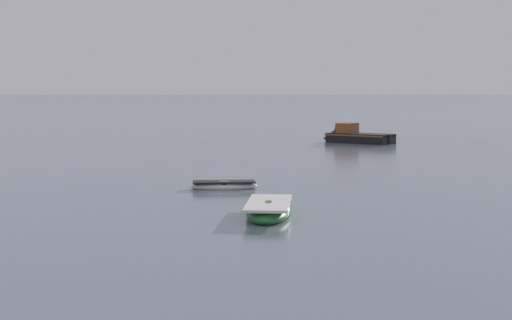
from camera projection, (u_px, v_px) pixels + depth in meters
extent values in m
ellipsoid|color=white|center=(224.00, 186.00, 37.45)|extent=(3.11, 1.25, 0.48)
cube|color=black|center=(224.00, 182.00, 37.43)|extent=(2.86, 1.21, 0.06)
cube|color=black|center=(224.00, 183.00, 37.43)|extent=(0.26, 0.95, 0.05)
cube|color=black|center=(360.00, 140.00, 66.93)|extent=(5.48, 4.96, 1.03)
cone|color=black|center=(332.00, 139.00, 68.60)|extent=(2.57, 2.64, 2.07)
cube|color=brown|center=(360.00, 135.00, 66.93)|extent=(5.60, 5.07, 0.11)
cube|color=brown|center=(347.00, 128.00, 67.61)|extent=(2.00, 2.07, 0.80)
cube|color=#384751|center=(341.00, 127.00, 67.98)|extent=(1.20, 1.41, 0.64)
cube|color=black|center=(389.00, 139.00, 65.35)|extent=(0.51, 0.52, 0.73)
ellipsoid|color=#23602D|center=(268.00, 212.00, 29.60)|extent=(1.92, 4.63, 0.71)
cube|color=silver|center=(268.00, 203.00, 29.58)|extent=(1.86, 4.27, 0.10)
cube|color=silver|center=(268.00, 206.00, 29.59)|extent=(1.41, 0.40, 0.07)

